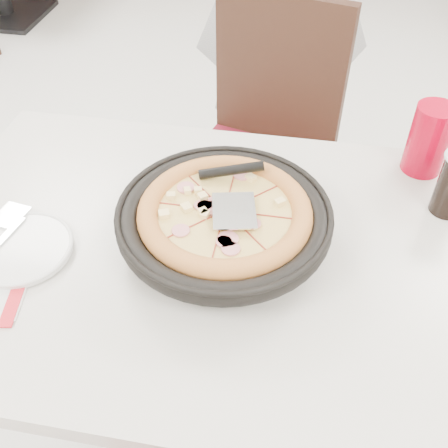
% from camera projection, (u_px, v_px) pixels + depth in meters
% --- Properties ---
extents(floor, '(7.00, 7.00, 0.00)m').
position_uv_depth(floor, '(229.00, 367.00, 1.68)').
color(floor, '#B8B9B3').
rests_on(floor, ground).
extents(main_table, '(1.23, 0.84, 0.75)m').
position_uv_depth(main_table, '(218.00, 352.00, 1.28)').
color(main_table, beige).
rests_on(main_table, floor).
extents(chair_far, '(0.52, 0.52, 0.95)m').
position_uv_depth(chair_far, '(253.00, 166.00, 1.66)').
color(chair_far, black).
rests_on(chair_far, floor).
extents(trivet, '(0.13, 0.13, 0.04)m').
position_uv_depth(trivet, '(253.00, 231.00, 1.03)').
color(trivet, black).
rests_on(trivet, main_table).
extents(pizza_pan, '(0.37, 0.37, 0.01)m').
position_uv_depth(pizza_pan, '(224.00, 227.00, 1.00)').
color(pizza_pan, black).
rests_on(pizza_pan, trivet).
extents(pizza, '(0.30, 0.30, 0.02)m').
position_uv_depth(pizza, '(225.00, 219.00, 0.99)').
color(pizza, '#BB7C41').
rests_on(pizza, pizza_pan).
extents(pizza_server, '(0.10, 0.11, 0.00)m').
position_uv_depth(pizza_server, '(234.00, 210.00, 0.96)').
color(pizza_server, silver).
rests_on(pizza_server, pizza).
extents(side_plate, '(0.20, 0.20, 0.01)m').
position_uv_depth(side_plate, '(22.00, 249.00, 1.01)').
color(side_plate, silver).
rests_on(side_plate, napkin).
extents(red_cup, '(0.09, 0.09, 0.16)m').
position_uv_depth(red_cup, '(429.00, 139.00, 1.15)').
color(red_cup, '#AA0019').
rests_on(red_cup, main_table).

